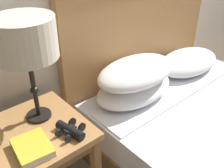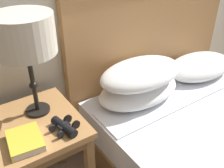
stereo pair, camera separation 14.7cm
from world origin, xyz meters
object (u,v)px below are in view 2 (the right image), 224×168
object	(u,v)px
nightstand	(32,137)
book_on_nightstand	(25,141)
table_lamp	(24,36)
binoculars_pair	(64,126)

from	to	relation	value
nightstand	book_on_nightstand	distance (m)	0.18
nightstand	book_on_nightstand	bearing A→B (deg)	-116.18
table_lamp	binoculars_pair	bearing A→B (deg)	-76.74
binoculars_pair	book_on_nightstand	bearing A→B (deg)	175.30
book_on_nightstand	nightstand	bearing A→B (deg)	63.82
table_lamp	binoculars_pair	world-z (taller)	table_lamp
nightstand	table_lamp	size ratio (longest dim) A/B	1.14
nightstand	binoculars_pair	xyz separation A→B (m)	(0.13, -0.14, 0.11)
nightstand	binoculars_pair	distance (m)	0.22
nightstand	book_on_nightstand	xyz separation A→B (m)	(-0.06, -0.13, 0.11)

